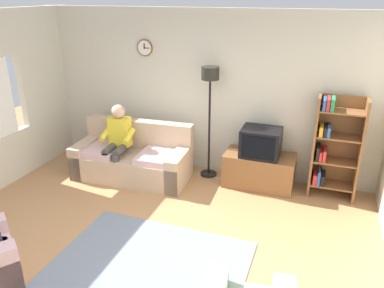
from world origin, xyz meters
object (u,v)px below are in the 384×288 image
object	(u,v)px
tv_stand	(259,170)
bookshelf	(333,147)
couch	(133,159)
floor_lamp	(210,92)
tv	(261,142)
person_on_couch	(117,138)

from	to	relation	value
tv_stand	bookshelf	size ratio (longest dim) A/B	0.71
couch	tv_stand	size ratio (longest dim) A/B	1.77
floor_lamp	bookshelf	bearing A→B (deg)	-0.67
tv	floor_lamp	bearing A→B (deg)	171.98
couch	tv_stand	xyz separation A→B (m)	(2.06, 0.38, -0.04)
bookshelf	floor_lamp	world-z (taller)	floor_lamp
tv_stand	person_on_couch	world-z (taller)	person_on_couch
bookshelf	person_on_couch	world-z (taller)	bookshelf
couch	tv_stand	world-z (taller)	couch
bookshelf	person_on_couch	bearing A→B (deg)	-170.27
couch	bookshelf	xyz separation A→B (m)	(3.11, 0.46, 0.48)
tv	tv_stand	bearing A→B (deg)	90.00
tv_stand	floor_lamp	bearing A→B (deg)	173.55
tv	bookshelf	distance (m)	1.06
tv_stand	tv	bearing A→B (deg)	-90.00
bookshelf	floor_lamp	distance (m)	2.04
tv_stand	bookshelf	world-z (taller)	bookshelf
tv_stand	bookshelf	bearing A→B (deg)	4.13
couch	tv	xyz separation A→B (m)	(2.06, 0.36, 0.45)
couch	person_on_couch	world-z (taller)	person_on_couch
tv_stand	person_on_couch	bearing A→B (deg)	-167.71
person_on_couch	bookshelf	bearing A→B (deg)	9.73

